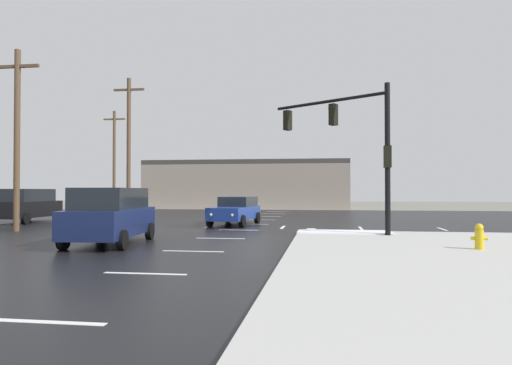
# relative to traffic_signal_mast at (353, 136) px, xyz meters

# --- Properties ---
(ground_plane) EXTENTS (120.00, 120.00, 0.00)m
(ground_plane) POSITION_rel_traffic_signal_mast_xyz_m (-5.39, 3.99, -4.31)
(ground_plane) COLOR slate
(road_asphalt) EXTENTS (44.00, 44.00, 0.02)m
(road_asphalt) POSITION_rel_traffic_signal_mast_xyz_m (-5.39, 3.99, -4.30)
(road_asphalt) COLOR black
(road_asphalt) RESTS_ON ground_plane
(snow_strip_curbside) EXTENTS (4.00, 1.60, 0.06)m
(snow_strip_curbside) POSITION_rel_traffic_signal_mast_xyz_m (-0.39, -0.01, -4.14)
(snow_strip_curbside) COLOR white
(snow_strip_curbside) RESTS_ON sidewalk_corner
(lane_markings) EXTENTS (36.15, 36.15, 0.01)m
(lane_markings) POSITION_rel_traffic_signal_mast_xyz_m (-4.18, 2.61, -4.28)
(lane_markings) COLOR silver
(lane_markings) RESTS_ON road_asphalt
(traffic_signal_mast) EXTENTS (4.95, 3.40, 6.23)m
(traffic_signal_mast) POSITION_rel_traffic_signal_mast_xyz_m (0.00, 0.00, 0.00)
(traffic_signal_mast) COLOR black
(traffic_signal_mast) RESTS_ON sidewalk_corner
(fire_hydrant) EXTENTS (0.48, 0.26, 0.79)m
(fire_hydrant) POSITION_rel_traffic_signal_mast_xyz_m (3.50, -5.13, -3.77)
(fire_hydrant) COLOR gold
(fire_hydrant) RESTS_ON sidewalk_corner
(strip_building_background) EXTENTS (22.38, 8.00, 5.26)m
(strip_building_background) POSITION_rel_traffic_signal_mast_xyz_m (-9.74, 31.72, -1.68)
(strip_building_background) COLOR gray
(strip_building_background) RESTS_ON ground_plane
(suv_navy) EXTENTS (2.55, 4.98, 2.03)m
(suv_navy) POSITION_rel_traffic_signal_mast_xyz_m (-8.87, -4.55, -3.22)
(suv_navy) COLOR #141E47
(suv_navy) RESTS_ON road_asphalt
(suv_black) EXTENTS (2.32, 4.90, 2.03)m
(suv_black) POSITION_rel_traffic_signal_mast_xyz_m (-19.09, 5.49, -3.22)
(suv_black) COLOR black
(suv_black) RESTS_ON road_asphalt
(sedan_blue) EXTENTS (2.44, 4.68, 1.58)m
(sedan_blue) POSITION_rel_traffic_signal_mast_xyz_m (-6.18, 5.37, -3.45)
(sedan_blue) COLOR navy
(sedan_blue) RESTS_ON road_asphalt
(utility_pole_mid) EXTENTS (2.20, 0.28, 8.68)m
(utility_pole_mid) POSITION_rel_traffic_signal_mast_xyz_m (-15.72, -0.19, 0.25)
(utility_pole_mid) COLOR brown
(utility_pole_mid) RESTS_ON ground_plane
(utility_pole_far) EXTENTS (2.20, 0.28, 9.77)m
(utility_pole_far) POSITION_rel_traffic_signal_mast_xyz_m (-14.64, 10.14, 0.79)
(utility_pole_far) COLOR brown
(utility_pole_far) RESTS_ON ground_plane
(utility_pole_distant) EXTENTS (2.20, 0.28, 9.73)m
(utility_pole_distant) POSITION_rel_traffic_signal_mast_xyz_m (-21.48, 22.35, 0.77)
(utility_pole_distant) COLOR brown
(utility_pole_distant) RESTS_ON ground_plane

